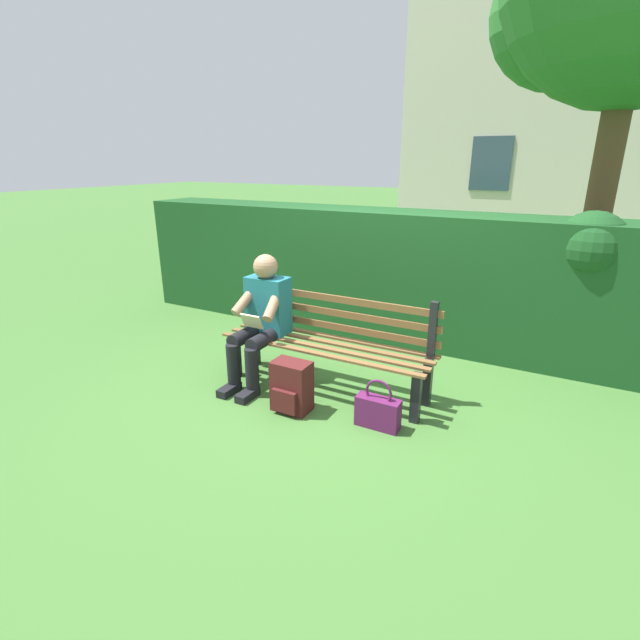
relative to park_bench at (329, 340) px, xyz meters
name	(u,v)px	position (x,y,z in m)	size (l,w,h in m)	color
ground	(325,389)	(0.00, 0.07, -0.45)	(60.00, 60.00, 0.00)	#3D6B2D
park_bench	(329,340)	(0.00, 0.00, 0.00)	(1.91, 0.46, 0.89)	black
person_seated	(261,317)	(0.60, 0.17, 0.17)	(0.44, 0.73, 1.16)	#1E6672
hedge_backdrop	(391,272)	(0.01, -1.54, 0.29)	(6.48, 0.78, 1.53)	#19471E
building_facade	(612,95)	(-1.99, -9.92, 2.86)	(8.86, 2.78, 6.62)	beige
backpack	(291,387)	(0.07, 0.53, -0.24)	(0.31, 0.27, 0.42)	#4C1919
handbag	(378,411)	(-0.65, 0.43, -0.31)	(0.34, 0.13, 0.40)	#59194C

